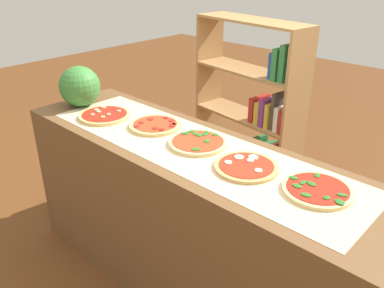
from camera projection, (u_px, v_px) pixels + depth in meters
ground_plane at (192, 285)px, 2.47m from camera, size 12.00×12.00×0.00m
counter at (192, 222)px, 2.27m from camera, size 2.25×0.62×0.94m
parchment_paper at (192, 147)px, 2.07m from camera, size 1.85×0.50×0.00m
pizza_mushroom_0 at (105, 115)px, 2.44m from camera, size 0.31×0.31×0.03m
pizza_pepperoni_1 at (155, 125)px, 2.30m from camera, size 0.30×0.30×0.03m
pizza_spinach_2 at (198, 142)px, 2.09m from camera, size 0.31×0.31×0.03m
pizza_mozzarella_3 at (246, 166)px, 1.86m from camera, size 0.30×0.30×0.02m
pizza_spinach_4 at (317, 190)px, 1.68m from camera, size 0.29×0.29×0.02m
watermelon at (80, 86)px, 2.58m from camera, size 0.26×0.26×0.26m
bookshelf at (260, 127)px, 2.99m from camera, size 0.92×0.38×1.44m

